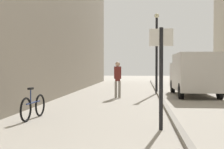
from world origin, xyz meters
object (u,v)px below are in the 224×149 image
Objects in this scene: pedestrian_main_foreground at (118,77)px; delivery_van at (194,73)px; lamp_post at (157,48)px; bicycle_leaning at (33,107)px; street_sign_post at (161,69)px.

pedestrian_main_foreground is 0.34× the size of delivery_van.
bicycle_leaning is (-4.16, -9.44, -2.34)m from lamp_post.
pedestrian_main_foreground is at bearing -74.38° from street_sign_post.
delivery_van is 9.82m from street_sign_post.
lamp_post is at bearing -88.71° from street_sign_post.
delivery_van is 10.34m from bicycle_leaning.
street_sign_post is 4.17m from bicycle_leaning.
delivery_van is at bearing -166.79° from pedestrian_main_foreground.
street_sign_post is 10.78m from lamp_post.
delivery_van is 1.13× the size of lamp_post.
lamp_post is at bearing 148.60° from delivery_van.
street_sign_post reaches higher than pedestrian_main_foreground.
delivery_van is 2.74m from lamp_post.
pedestrian_main_foreground is 8.09m from street_sign_post.
lamp_post reaches higher than street_sign_post.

